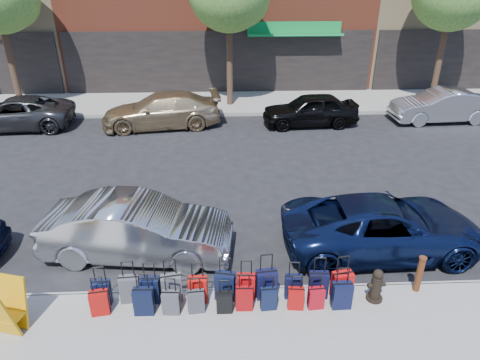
{
  "coord_description": "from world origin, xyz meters",
  "views": [
    {
      "loc": [
        0.08,
        -11.82,
        6.54
      ],
      "look_at": [
        0.53,
        -1.5,
        1.32
      ],
      "focal_mm": 32.0,
      "sensor_mm": 36.0,
      "label": 1
    }
  ],
  "objects_px": {
    "car_far_1": "(161,110)",
    "fire_hydrant": "(376,286)",
    "car_near_2": "(383,226)",
    "car_near_1": "(137,229)",
    "car_far_0": "(15,113)",
    "bollard": "(420,273)",
    "suitcase_front_5": "(225,286)",
    "car_far_2": "(310,110)",
    "car_far_3": "(441,106)",
    "display_rack": "(5,309)"
  },
  "relations": [
    {
      "from": "car_far_1",
      "to": "fire_hydrant",
      "type": "bearing_deg",
      "value": 19.83
    },
    {
      "from": "car_near_2",
      "to": "fire_hydrant",
      "type": "bearing_deg",
      "value": 156.03
    },
    {
      "from": "car_near_1",
      "to": "car_far_0",
      "type": "xyz_separation_m",
      "value": [
        -7.0,
        9.62,
        -0.07
      ]
    },
    {
      "from": "bollard",
      "to": "suitcase_front_5",
      "type": "bearing_deg",
      "value": -179.28
    },
    {
      "from": "fire_hydrant",
      "to": "bollard",
      "type": "bearing_deg",
      "value": 7.55
    },
    {
      "from": "bollard",
      "to": "fire_hydrant",
      "type": "bearing_deg",
      "value": -166.6
    },
    {
      "from": "fire_hydrant",
      "to": "car_near_2",
      "type": "distance_m",
      "value": 2.14
    },
    {
      "from": "car_near_1",
      "to": "car_far_1",
      "type": "relative_size",
      "value": 0.89
    },
    {
      "from": "bollard",
      "to": "car_far_2",
      "type": "bearing_deg",
      "value": 91.17
    },
    {
      "from": "car_near_2",
      "to": "car_far_2",
      "type": "distance_m",
      "value": 9.52
    },
    {
      "from": "car_near_1",
      "to": "car_far_1",
      "type": "xyz_separation_m",
      "value": [
        -0.57,
        9.55,
        -0.0
      ]
    },
    {
      "from": "fire_hydrant",
      "to": "car_far_3",
      "type": "distance_m",
      "value": 13.63
    },
    {
      "from": "fire_hydrant",
      "to": "car_far_1",
      "type": "distance_m",
      "value": 12.98
    },
    {
      "from": "car_near_2",
      "to": "car_far_1",
      "type": "height_order",
      "value": "car_far_1"
    },
    {
      "from": "bollard",
      "to": "car_far_1",
      "type": "distance_m",
      "value": 13.26
    },
    {
      "from": "car_far_2",
      "to": "car_far_0",
      "type": "bearing_deg",
      "value": -94.12
    },
    {
      "from": "car_far_1",
      "to": "car_far_3",
      "type": "xyz_separation_m",
      "value": [
        12.77,
        0.18,
        -0.01
      ]
    },
    {
      "from": "display_rack",
      "to": "car_far_0",
      "type": "distance_m",
      "value": 13.16
    },
    {
      "from": "car_near_1",
      "to": "display_rack",
      "type": "bearing_deg",
      "value": 147.3
    },
    {
      "from": "fire_hydrant",
      "to": "car_far_0",
      "type": "distance_m",
      "value": 16.94
    },
    {
      "from": "suitcase_front_5",
      "to": "car_far_0",
      "type": "distance_m",
      "value": 14.65
    },
    {
      "from": "bollard",
      "to": "car_far_3",
      "type": "xyz_separation_m",
      "value": [
        5.89,
        11.51,
        0.14
      ]
    },
    {
      "from": "car_near_2",
      "to": "car_far_0",
      "type": "distance_m",
      "value": 16.29
    },
    {
      "from": "display_rack",
      "to": "car_far_3",
      "type": "height_order",
      "value": "car_far_3"
    },
    {
      "from": "suitcase_front_5",
      "to": "car_near_2",
      "type": "distance_m",
      "value": 4.37
    },
    {
      "from": "fire_hydrant",
      "to": "car_far_1",
      "type": "bearing_deg",
      "value": 111.02
    },
    {
      "from": "bollard",
      "to": "car_far_0",
      "type": "bearing_deg",
      "value": 139.41
    },
    {
      "from": "bollard",
      "to": "car_far_3",
      "type": "height_order",
      "value": "car_far_3"
    },
    {
      "from": "car_near_2",
      "to": "car_near_1",
      "type": "bearing_deg",
      "value": 87.74
    },
    {
      "from": "car_near_1",
      "to": "car_near_2",
      "type": "xyz_separation_m",
      "value": [
        6.1,
        -0.06,
        -0.06
      ]
    },
    {
      "from": "suitcase_front_5",
      "to": "bollard",
      "type": "height_order",
      "value": "suitcase_front_5"
    },
    {
      "from": "display_rack",
      "to": "bollard",
      "type": "bearing_deg",
      "value": 21.13
    },
    {
      "from": "bollard",
      "to": "car_far_3",
      "type": "relative_size",
      "value": 0.19
    },
    {
      "from": "fire_hydrant",
      "to": "display_rack",
      "type": "relative_size",
      "value": 0.7
    },
    {
      "from": "fire_hydrant",
      "to": "car_near_2",
      "type": "bearing_deg",
      "value": 61.9
    },
    {
      "from": "fire_hydrant",
      "to": "car_near_1",
      "type": "distance_m",
      "value": 5.68
    },
    {
      "from": "fire_hydrant",
      "to": "display_rack",
      "type": "height_order",
      "value": "display_rack"
    },
    {
      "from": "suitcase_front_5",
      "to": "car_near_1",
      "type": "bearing_deg",
      "value": 150.74
    },
    {
      "from": "suitcase_front_5",
      "to": "car_far_1",
      "type": "bearing_deg",
      "value": 114.98
    },
    {
      "from": "car_far_3",
      "to": "bollard",
      "type": "bearing_deg",
      "value": -29.96
    },
    {
      "from": "bollard",
      "to": "display_rack",
      "type": "height_order",
      "value": "display_rack"
    },
    {
      "from": "display_rack",
      "to": "fire_hydrant",
      "type": "bearing_deg",
      "value": 20.0
    },
    {
      "from": "car_far_2",
      "to": "car_far_3",
      "type": "bearing_deg",
      "value": 89.0
    },
    {
      "from": "car_far_1",
      "to": "display_rack",
      "type": "bearing_deg",
      "value": -14.04
    },
    {
      "from": "suitcase_front_5",
      "to": "car_near_2",
      "type": "xyz_separation_m",
      "value": [
        3.98,
        1.78,
        0.23
      ]
    },
    {
      "from": "fire_hydrant",
      "to": "bollard",
      "type": "height_order",
      "value": "bollard"
    },
    {
      "from": "fire_hydrant",
      "to": "car_near_1",
      "type": "relative_size",
      "value": 0.17
    },
    {
      "from": "car_far_1",
      "to": "car_far_3",
      "type": "bearing_deg",
      "value": 83.75
    },
    {
      "from": "car_near_1",
      "to": "car_far_1",
      "type": "bearing_deg",
      "value": 9.33
    },
    {
      "from": "car_far_2",
      "to": "display_rack",
      "type": "bearing_deg",
      "value": -37.48
    }
  ]
}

